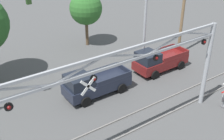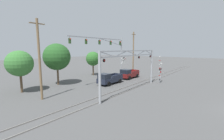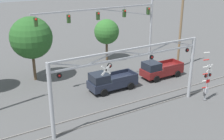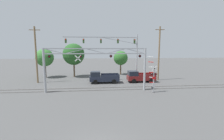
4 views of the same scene
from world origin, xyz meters
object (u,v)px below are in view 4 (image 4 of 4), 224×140
Objects in this scene: pickup_truck_lead at (103,78)px; background_tree_far_right_verge at (74,54)px; crossing_signal_mast at (153,79)px; crossing_gantry at (96,63)px; background_tree_beyond_span at (121,58)px; utility_pole_right at (159,53)px; utility_pole_left at (36,54)px; pickup_truck_following at (139,77)px; traffic_signal_span at (118,47)px; background_tree_far_left_verge at (45,58)px.

background_tree_far_right_verge is at bearing 131.22° from pickup_truck_lead.
crossing_gantry is at bearing 170.14° from crossing_signal_mast.
crossing_gantry reaches higher than crossing_signal_mast.
background_tree_beyond_span is at bearing 10.95° from background_tree_far_right_verge.
crossing_gantry is 8.17m from crossing_signal_mast.
crossing_gantry is 13.87m from utility_pole_right.
pickup_truck_lead is 11.76m from utility_pole_right.
background_tree_beyond_span is 10.75m from background_tree_far_right_verge.
pickup_truck_lead is 0.53× the size of utility_pole_left.
pickup_truck_lead is at bearing -178.90° from pickup_truck_following.
background_tree_beyond_span is at bearing 24.94° from utility_pole_left.
utility_pole_left is (-10.42, 6.64, 1.03)m from crossing_gantry.
traffic_signal_span is at bearing 176.46° from utility_pole_right.
pickup_truck_lead is at bearing -48.78° from background_tree_far_right_verge.
background_tree_far_right_verge reaches higher than crossing_signal_mast.
pickup_truck_following is 6.13m from utility_pole_right.
pickup_truck_following is at bearing -160.60° from utility_pole_right.
traffic_signal_span is 2.28× the size of background_tree_far_left_verge.
traffic_signal_span reaches higher than background_tree_beyond_span.
background_tree_far_left_verge is (-16.48, -2.24, 0.28)m from background_tree_beyond_span.
pickup_truck_following is 9.39m from background_tree_beyond_span.
utility_pole_left reaches higher than crossing_signal_mast.
utility_pole_right reaches higher than background_tree_far_right_verge.
utility_pole_left reaches higher than background_tree_far_left_verge.
pickup_truck_following is at bearing 35.03° from crossing_gantry.
background_tree_far_right_verge is at bearing -169.05° from background_tree_beyond_span.
pickup_truck_lead is 10.35m from background_tree_beyond_span.
utility_pole_right reaches higher than pickup_truck_lead.
utility_pole_right is (4.19, 8.28, 3.40)m from crossing_signal_mast.
utility_pole_right reaches higher than background_tree_far_left_verge.
pickup_truck_following is 0.83× the size of background_tree_far_left_verge.
background_tree_far_left_verge is at bearing 93.90° from utility_pole_left.
crossing_gantry is 2.53× the size of background_tree_beyond_span.
background_tree_far_left_verge reaches higher than crossing_signal_mast.
background_tree_far_right_verge is (5.61, 5.46, -0.16)m from utility_pole_left.
background_tree_far_right_verge reaches higher than background_tree_beyond_span.
utility_pole_left reaches higher than pickup_truck_lead.
utility_pole_right is at bearing -17.14° from background_tree_far_right_verge.
utility_pole_left reaches higher than traffic_signal_span.
crossing_signal_mast is 9.48m from pickup_truck_lead.
crossing_signal_mast is 0.99× the size of pickup_truck_following.
background_tree_far_left_verge reaches higher than background_tree_beyond_span.
crossing_signal_mast is 0.97× the size of pickup_truck_lead.
pickup_truck_lead is at bearing -117.59° from background_tree_beyond_span.
background_tree_far_right_verge is at bearing 152.29° from pickup_truck_following.
traffic_signal_span is at bearing -104.04° from background_tree_beyond_span.
background_tree_far_left_verge is at bearing 132.20° from crossing_gantry.
utility_pole_left is 1.62× the size of background_tree_far_left_verge.
utility_pole_left is (-11.52, 1.30, 4.08)m from pickup_truck_lead.
pickup_truck_lead is 0.72× the size of background_tree_far_right_verge.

